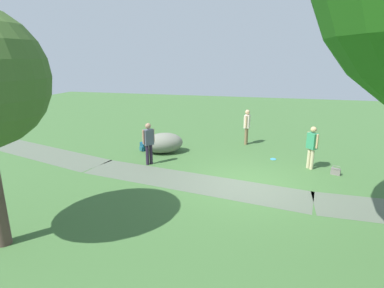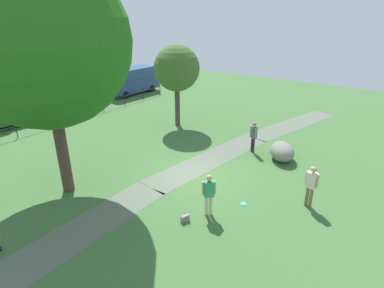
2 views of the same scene
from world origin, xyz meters
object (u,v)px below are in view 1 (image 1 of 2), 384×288
at_px(man_near_boulder, 149,141).
at_px(handbag_on_grass, 336,171).
at_px(lawn_boulder, 164,143).
at_px(frisbee_on_grass, 273,159).
at_px(backpack_by_boulder, 143,147).
at_px(passerby_on_path, 247,124).
at_px(woman_with_handbag, 312,145).

relative_size(man_near_boulder, handbag_on_grass, 4.84).
xyz_separation_m(lawn_boulder, frisbee_on_grass, (-4.79, -0.25, -0.44)).
bearing_deg(backpack_by_boulder, handbag_on_grass, 172.72).
xyz_separation_m(man_near_boulder, frisbee_on_grass, (-4.82, -1.88, -0.97)).
xyz_separation_m(handbag_on_grass, frisbee_on_grass, (2.22, -1.25, -0.13)).
bearing_deg(lawn_boulder, passerby_on_path, -145.87).
bearing_deg(woman_with_handbag, lawn_boulder, -4.94).
xyz_separation_m(passerby_on_path, frisbee_on_grass, (-1.32, 2.10, -0.99)).
relative_size(passerby_on_path, backpack_by_boulder, 4.30).
relative_size(man_near_boulder, backpack_by_boulder, 4.23).
bearing_deg(man_near_boulder, handbag_on_grass, -174.82).
xyz_separation_m(lawn_boulder, backpack_by_boulder, (1.01, -0.03, -0.26)).
distance_m(man_near_boulder, backpack_by_boulder, 2.09).
height_order(man_near_boulder, handbag_on_grass, man_near_boulder).
relative_size(lawn_boulder, woman_with_handbag, 1.26).
distance_m(passerby_on_path, handbag_on_grass, 4.95).
relative_size(man_near_boulder, frisbee_on_grass, 6.93).
distance_m(handbag_on_grass, backpack_by_boulder, 8.09).
xyz_separation_m(passerby_on_path, backpack_by_boulder, (4.48, 2.32, -0.81)).
height_order(woman_with_handbag, backpack_by_boulder, woman_with_handbag).
bearing_deg(backpack_by_boulder, lawn_boulder, 178.35).
bearing_deg(handbag_on_grass, backpack_by_boulder, -7.28).
bearing_deg(backpack_by_boulder, man_near_boulder, 120.53).
xyz_separation_m(woman_with_handbag, handbag_on_grass, (-0.85, 0.46, -0.82)).
height_order(man_near_boulder, backpack_by_boulder, man_near_boulder).
bearing_deg(passerby_on_path, man_near_boulder, 48.71).
relative_size(lawn_boulder, handbag_on_grass, 6.00).
xyz_separation_m(man_near_boulder, backpack_by_boulder, (0.98, -1.66, -0.79)).
relative_size(woman_with_handbag, handbag_on_grass, 4.76).
xyz_separation_m(lawn_boulder, passerby_on_path, (-3.47, -2.35, 0.55)).
height_order(lawn_boulder, handbag_on_grass, lawn_boulder).
bearing_deg(frisbee_on_grass, lawn_boulder, 2.99).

